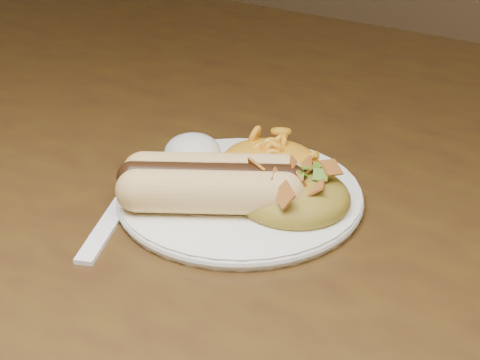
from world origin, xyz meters
The scene contains 7 objects.
table centered at (0.00, 0.00, 0.66)m, with size 1.60×0.90×0.75m.
plate centered at (-0.07, -0.09, 0.76)m, with size 0.21×0.21×0.01m, color white.
hotdog centered at (-0.08, -0.12, 0.78)m, with size 0.13×0.12×0.04m.
mac_and_cheese centered at (-0.07, -0.04, 0.78)m, with size 0.09×0.08×0.04m, color yellow.
sour_cream centered at (-0.14, -0.07, 0.78)m, with size 0.05×0.05×0.03m, color silver.
taco_salad centered at (-0.03, -0.09, 0.78)m, with size 0.10×0.09×0.04m.
fork centered at (-0.14, -0.19, 0.75)m, with size 0.02×0.13×0.00m, color white.
Camera 1 is at (0.22, -0.55, 1.07)m, focal length 55.00 mm.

